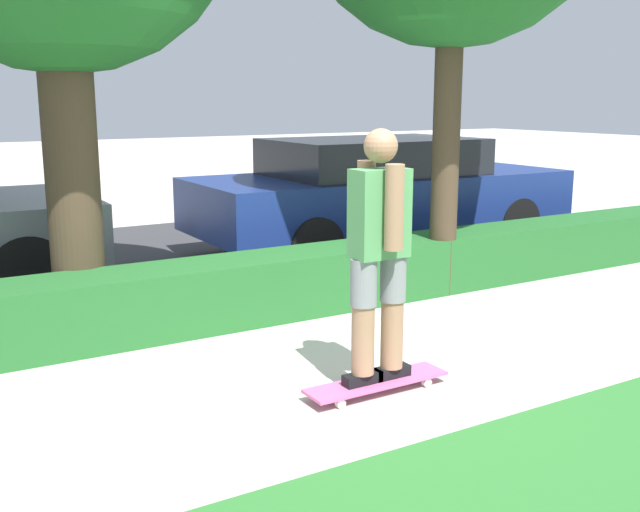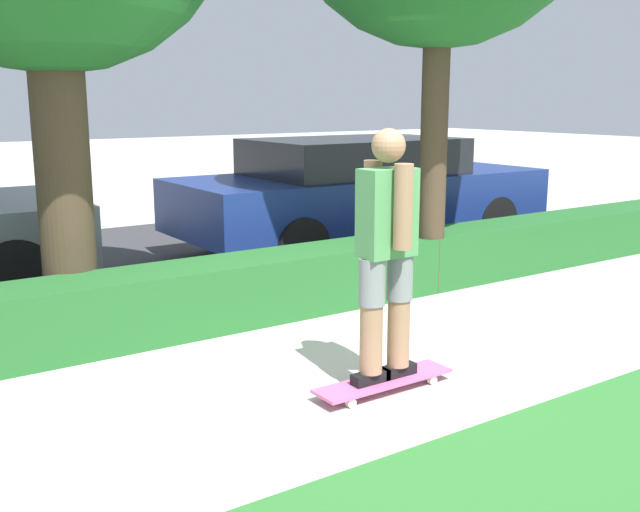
{
  "view_description": "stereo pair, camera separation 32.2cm",
  "coord_description": "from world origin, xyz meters",
  "views": [
    {
      "loc": [
        -2.81,
        -3.95,
        1.85
      ],
      "look_at": [
        -0.07,
        0.6,
        0.72
      ],
      "focal_mm": 42.0,
      "sensor_mm": 36.0,
      "label": 1
    },
    {
      "loc": [
        -3.08,
        -3.77,
        1.85
      ],
      "look_at": [
        -0.07,
        0.6,
        0.72
      ],
      "focal_mm": 42.0,
      "sensor_mm": 36.0,
      "label": 2
    }
  ],
  "objects": [
    {
      "name": "ground_plane",
      "position": [
        0.0,
        0.0,
        0.0
      ],
      "size": [
        60.0,
        60.0,
        0.0
      ],
      "primitive_type": "plane",
      "color": "#BCB7AD"
    },
    {
      "name": "hedge_row",
      "position": [
        0.0,
        1.6,
        0.27
      ],
      "size": [
        12.94,
        0.6,
        0.53
      ],
      "color": "#236028",
      "rests_on": "ground_plane"
    },
    {
      "name": "parked_car_middle",
      "position": [
        2.55,
        3.53,
        0.73
      ],
      "size": [
        4.76,
        1.88,
        1.36
      ],
      "rotation": [
        0.0,
        0.0,
        -0.01
      ],
      "color": "navy",
      "rests_on": "ground_plane"
    },
    {
      "name": "street_asphalt",
      "position": [
        0.0,
        4.2,
        0.0
      ],
      "size": [
        12.94,
        5.0,
        0.01
      ],
      "color": "#38383A",
      "rests_on": "ground_plane"
    },
    {
      "name": "skateboard",
      "position": [
        -0.18,
        -0.28,
        0.07
      ],
      "size": [
        0.98,
        0.24,
        0.08
      ],
      "color": "#DB5B93",
      "rests_on": "ground_plane"
    },
    {
      "name": "skater_person",
      "position": [
        -0.18,
        -0.28,
        0.93
      ],
      "size": [
        0.48,
        0.41,
        1.59
      ],
      "color": "black",
      "rests_on": "skateboard"
    }
  ]
}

